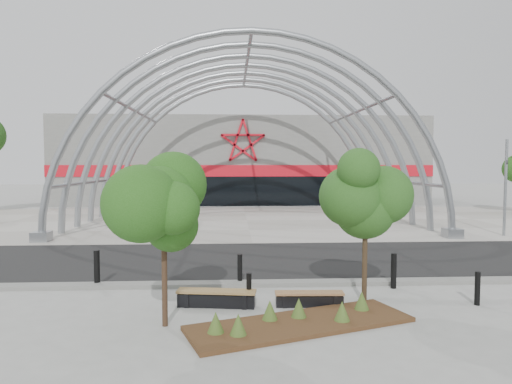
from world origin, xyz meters
name	(u,v)px	position (x,y,z in m)	size (l,w,h in m)	color
ground	(263,283)	(0.00, 0.00, 0.00)	(140.00, 140.00, 0.00)	gray
road	(257,259)	(0.00, 3.50, 0.01)	(140.00, 7.00, 0.02)	black
forecourt	(247,221)	(0.00, 15.50, 0.02)	(60.00, 17.00, 0.04)	#A19C91
kerb	(263,283)	(0.00, -0.25, 0.06)	(60.00, 0.50, 0.12)	slate
arena_building	(241,161)	(0.00, 33.45, 3.99)	(34.00, 15.24, 8.00)	slate
vault_canopy	(247,221)	(0.00, 15.50, 0.02)	(20.80, 15.80, 20.36)	#91959A
planting_bed	(298,320)	(0.55, -3.77, 0.13)	(5.47, 3.28, 0.55)	#3F2A17
signal_pole	(505,186)	(12.95, 8.50, 2.59)	(0.16, 0.70, 4.96)	gray
street_tree_0	(164,201)	(-2.49, -3.61, 2.87)	(1.75, 1.75, 3.99)	black
street_tree_1	(366,196)	(2.57, -2.17, 2.87)	(1.69, 1.69, 4.00)	black
bench_0	(217,298)	(-1.36, -2.24, 0.21)	(2.10, 0.73, 0.43)	black
bench_1	(309,299)	(1.06, -2.34, 0.18)	(1.80, 0.46, 0.37)	black
bollard_0	(97,268)	(-5.05, -0.08, 0.55)	(0.18, 0.18, 1.10)	black
bollard_1	(240,269)	(-0.71, -0.08, 0.47)	(0.15, 0.15, 0.93)	black
bollard_2	(249,289)	(-0.51, -2.19, 0.43)	(0.14, 0.14, 0.85)	black
bollard_3	(394,271)	(3.87, -0.77, 0.52)	(0.17, 0.17, 1.05)	black
bollard_4	(477,288)	(5.49, -2.48, 0.44)	(0.14, 0.14, 0.89)	black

